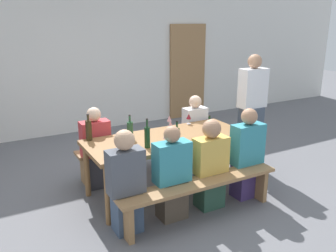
{
  "coord_description": "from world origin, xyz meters",
  "views": [
    {
      "loc": [
        -2.09,
        -3.75,
        2.18
      ],
      "look_at": [
        0.0,
        0.0,
        0.9
      ],
      "focal_mm": 38.03,
      "sensor_mm": 36.0,
      "label": 1
    }
  ],
  "objects_px": {
    "wine_bottle_3": "(209,129)",
    "seated_guest_far_1": "(195,133)",
    "bench_near": "(200,189)",
    "seated_guest_near_1": "(172,176)",
    "wooden_door": "(188,72)",
    "standing_host": "(251,115)",
    "wine_glass_3": "(166,136)",
    "seated_guest_near_2": "(210,166)",
    "wine_bottle_0": "(89,130)",
    "wine_glass_4": "(170,124)",
    "wine_bottle_2": "(130,130)",
    "seated_guest_near_0": "(126,184)",
    "tasting_table": "(168,143)",
    "wine_glass_2": "(130,135)",
    "wine_glass_1": "(189,117)",
    "seated_guest_far_0": "(96,150)",
    "wine_bottle_1": "(177,136)",
    "wine_bottle_4": "(147,137)",
    "wine_glass_0": "(169,119)",
    "seated_guest_near_3": "(247,156)",
    "bench_far": "(144,149)"
  },
  "relations": [
    {
      "from": "bench_near",
      "to": "wine_bottle_2",
      "type": "height_order",
      "value": "wine_bottle_2"
    },
    {
      "from": "wine_glass_2",
      "to": "wine_glass_3",
      "type": "xyz_separation_m",
      "value": [
        0.34,
        -0.27,
        0.02
      ]
    },
    {
      "from": "seated_guest_near_3",
      "to": "tasting_table",
      "type": "bearing_deg",
      "value": 53.2
    },
    {
      "from": "wine_glass_1",
      "to": "seated_guest_near_1",
      "type": "relative_size",
      "value": 0.14
    },
    {
      "from": "wine_glass_3",
      "to": "wine_glass_4",
      "type": "bearing_deg",
      "value": 54.17
    },
    {
      "from": "wooden_door",
      "to": "standing_host",
      "type": "xyz_separation_m",
      "value": [
        -0.81,
        -3.05,
        -0.21
      ]
    },
    {
      "from": "bench_near",
      "to": "seated_guest_far_1",
      "type": "bearing_deg",
      "value": 59.24
    },
    {
      "from": "wine_glass_2",
      "to": "wine_glass_4",
      "type": "relative_size",
      "value": 0.92
    },
    {
      "from": "wine_glass_3",
      "to": "standing_host",
      "type": "xyz_separation_m",
      "value": [
        1.63,
        0.35,
        -0.05
      ]
    },
    {
      "from": "wine_bottle_2",
      "to": "seated_guest_near_0",
      "type": "relative_size",
      "value": 0.27
    },
    {
      "from": "wooden_door",
      "to": "wine_glass_4",
      "type": "bearing_deg",
      "value": -125.5
    },
    {
      "from": "wooden_door",
      "to": "bench_near",
      "type": "height_order",
      "value": "wooden_door"
    },
    {
      "from": "seated_guest_near_0",
      "to": "standing_host",
      "type": "relative_size",
      "value": 0.66
    },
    {
      "from": "bench_near",
      "to": "wine_glass_0",
      "type": "bearing_deg",
      "value": 78.73
    },
    {
      "from": "wooden_door",
      "to": "wine_glass_3",
      "type": "xyz_separation_m",
      "value": [
        -2.43,
        -3.41,
        -0.17
      ]
    },
    {
      "from": "seated_guest_near_1",
      "to": "seated_guest_near_2",
      "type": "height_order",
      "value": "seated_guest_near_2"
    },
    {
      "from": "wine_bottle_2",
      "to": "wine_glass_4",
      "type": "relative_size",
      "value": 1.65
    },
    {
      "from": "bench_near",
      "to": "seated_guest_far_0",
      "type": "relative_size",
      "value": 1.8
    },
    {
      "from": "wine_glass_3",
      "to": "wooden_door",
      "type": "bearing_deg",
      "value": 54.46
    },
    {
      "from": "wine_bottle_2",
      "to": "seated_guest_near_2",
      "type": "height_order",
      "value": "seated_guest_near_2"
    },
    {
      "from": "wine_glass_2",
      "to": "wine_glass_3",
      "type": "distance_m",
      "value": 0.44
    },
    {
      "from": "wine_bottle_2",
      "to": "wine_glass_4",
      "type": "distance_m",
      "value": 0.54
    },
    {
      "from": "wine_glass_1",
      "to": "tasting_table",
      "type": "bearing_deg",
      "value": -145.23
    },
    {
      "from": "bench_near",
      "to": "seated_guest_near_1",
      "type": "bearing_deg",
      "value": 151.97
    },
    {
      "from": "seated_guest_far_0",
      "to": "seated_guest_near_2",
      "type": "bearing_deg",
      "value": 40.17
    },
    {
      "from": "wine_bottle_1",
      "to": "wine_bottle_3",
      "type": "bearing_deg",
      "value": 2.82
    },
    {
      "from": "bench_near",
      "to": "wine_glass_1",
      "type": "bearing_deg",
      "value": 63.95
    },
    {
      "from": "wine_glass_0",
      "to": "seated_guest_near_3",
      "type": "bearing_deg",
      "value": -58.92
    },
    {
      "from": "seated_guest_near_2",
      "to": "seated_guest_far_0",
      "type": "relative_size",
      "value": 0.99
    },
    {
      "from": "seated_guest_far_0",
      "to": "seated_guest_far_1",
      "type": "relative_size",
      "value": 1.0
    },
    {
      "from": "wine_glass_3",
      "to": "seated_guest_near_2",
      "type": "xyz_separation_m",
      "value": [
        0.42,
        -0.32,
        -0.36
      ]
    },
    {
      "from": "wine_bottle_0",
      "to": "seated_guest_far_1",
      "type": "bearing_deg",
      "value": 7.33
    },
    {
      "from": "wine_glass_1",
      "to": "seated_guest_near_2",
      "type": "distance_m",
      "value": 1.08
    },
    {
      "from": "wine_bottle_2",
      "to": "wine_glass_3",
      "type": "distance_m",
      "value": 0.54
    },
    {
      "from": "wine_bottle_3",
      "to": "seated_guest_near_2",
      "type": "xyz_separation_m",
      "value": [
        -0.2,
        -0.32,
        -0.34
      ]
    },
    {
      "from": "wine_glass_4",
      "to": "seated_guest_near_2",
      "type": "distance_m",
      "value": 0.81
    },
    {
      "from": "wine_glass_2",
      "to": "wine_glass_4",
      "type": "height_order",
      "value": "wine_glass_4"
    },
    {
      "from": "wine_bottle_0",
      "to": "wine_glass_4",
      "type": "relative_size",
      "value": 1.81
    },
    {
      "from": "wine_bottle_3",
      "to": "seated_guest_far_1",
      "type": "height_order",
      "value": "seated_guest_far_1"
    },
    {
      "from": "tasting_table",
      "to": "wine_bottle_1",
      "type": "relative_size",
      "value": 7.0
    },
    {
      "from": "wine_bottle_1",
      "to": "seated_guest_far_0",
      "type": "distance_m",
      "value": 1.2
    },
    {
      "from": "wine_glass_3",
      "to": "seated_guest_far_0",
      "type": "xyz_separation_m",
      "value": [
        -0.59,
        0.87,
        -0.36
      ]
    },
    {
      "from": "tasting_table",
      "to": "wine_glass_3",
      "type": "height_order",
      "value": "wine_glass_3"
    },
    {
      "from": "wine_glass_3",
      "to": "seated_guest_far_0",
      "type": "relative_size",
      "value": 0.16
    },
    {
      "from": "wooden_door",
      "to": "seated_guest_far_0",
      "type": "bearing_deg",
      "value": -139.98
    },
    {
      "from": "wooden_door",
      "to": "seated_guest_far_1",
      "type": "relative_size",
      "value": 1.9
    },
    {
      "from": "wine_bottle_4",
      "to": "wine_glass_4",
      "type": "relative_size",
      "value": 1.91
    },
    {
      "from": "bench_far",
      "to": "wine_bottle_4",
      "type": "xyz_separation_m",
      "value": [
        -0.39,
        -0.96,
        0.53
      ]
    },
    {
      "from": "bench_near",
      "to": "wine_glass_4",
      "type": "bearing_deg",
      "value": 83.31
    },
    {
      "from": "wine_bottle_3",
      "to": "seated_guest_near_0",
      "type": "xyz_separation_m",
      "value": [
        -1.27,
        -0.32,
        -0.32
      ]
    }
  ]
}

